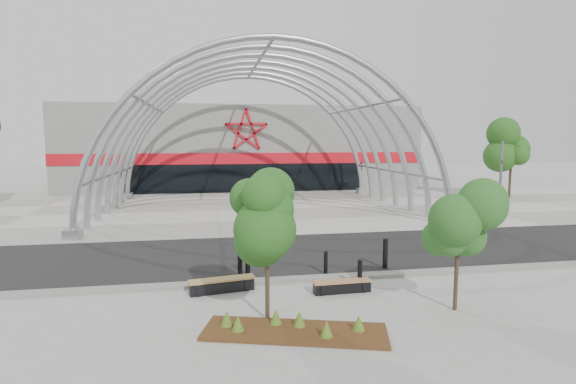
{
  "coord_description": "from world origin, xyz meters",
  "views": [
    {
      "loc": [
        -3.33,
        -15.04,
        4.91
      ],
      "look_at": [
        0.0,
        4.0,
        2.6
      ],
      "focal_mm": 28.0,
      "sensor_mm": 36.0,
      "label": 1
    }
  ],
  "objects": [
    {
      "name": "forecourt",
      "position": [
        0.0,
        15.5,
        0.02
      ],
      "size": [
        60.0,
        17.0,
        0.04
      ],
      "primitive_type": "cube",
      "color": "gray",
      "rests_on": "ground"
    },
    {
      "name": "road",
      "position": [
        0.0,
        3.5,
        0.01
      ],
      "size": [
        140.0,
        7.0,
        0.02
      ],
      "primitive_type": "cube",
      "color": "black",
      "rests_on": "ground"
    },
    {
      "name": "signal_pole",
      "position": [
        12.51,
        7.26,
        2.49
      ],
      "size": [
        0.28,
        0.67,
        4.77
      ],
      "color": "slate",
      "rests_on": "ground"
    },
    {
      "name": "arena_building",
      "position": [
        0.0,
        33.45,
        3.99
      ],
      "size": [
        34.0,
        15.24,
        8.0
      ],
      "color": "slate",
      "rests_on": "ground"
    },
    {
      "name": "vault_canopy",
      "position": [
        0.0,
        15.5,
        0.02
      ],
      "size": [
        20.8,
        15.8,
        20.36
      ],
      "color": "#9DA2A7",
      "rests_on": "ground"
    },
    {
      "name": "bollard_3",
      "position": [
        1.45,
        -1.39,
        0.48
      ],
      "size": [
        0.15,
        0.15,
        0.96
      ],
      "primitive_type": "cylinder",
      "color": "black",
      "rests_on": "ground"
    },
    {
      "name": "ground",
      "position": [
        0.0,
        0.0,
        0.0
      ],
      "size": [
        140.0,
        140.0,
        0.0
      ],
      "primitive_type": "plane",
      "color": "gray",
      "rests_on": "ground"
    },
    {
      "name": "bench_0",
      "position": [
        -3.02,
        -0.92,
        0.22
      ],
      "size": [
        2.17,
        0.84,
        0.44
      ],
      "color": "black",
      "rests_on": "ground"
    },
    {
      "name": "kerb",
      "position": [
        0.0,
        -0.25,
        0.06
      ],
      "size": [
        60.0,
        0.5,
        0.12
      ],
      "primitive_type": "cube",
      "color": "slate",
      "rests_on": "ground"
    },
    {
      "name": "street_tree_1",
      "position": [
        3.56,
        -3.61,
        2.49
      ],
      "size": [
        1.46,
        1.46,
        3.46
      ],
      "color": "black",
      "rests_on": "ground"
    },
    {
      "name": "bg_tree_1",
      "position": [
        21.0,
        18.0,
        4.25
      ],
      "size": [
        2.7,
        2.7,
        5.91
      ],
      "color": "black",
      "rests_on": "ground"
    },
    {
      "name": "street_tree_0",
      "position": [
        -1.87,
        -3.41,
        2.72
      ],
      "size": [
        1.66,
        1.66,
        3.78
      ],
      "color": "#2F2616",
      "rests_on": "ground"
    },
    {
      "name": "bollard_2",
      "position": [
        0.75,
        0.34,
        0.43
      ],
      "size": [
        0.14,
        0.14,
        0.86
      ],
      "primitive_type": "cylinder",
      "color": "black",
      "rests_on": "ground"
    },
    {
      "name": "bollard_0",
      "position": [
        -2.35,
        0.41,
        0.52
      ],
      "size": [
        0.17,
        0.17,
        1.04
      ],
      "primitive_type": "cylinder",
      "color": "black",
      "rests_on": "ground"
    },
    {
      "name": "bollard_4",
      "position": [
        3.16,
        0.67,
        0.57
      ],
      "size": [
        0.18,
        0.18,
        1.15
      ],
      "primitive_type": "cylinder",
      "color": "black",
      "rests_on": "ground"
    },
    {
      "name": "planting_bed",
      "position": [
        -1.34,
        -4.34,
        0.12
      ],
      "size": [
        4.85,
        2.67,
        0.49
      ],
      "color": "#3E240D",
      "rests_on": "ground"
    },
    {
      "name": "bench_1",
      "position": [
        0.77,
        -1.64,
        0.19
      ],
      "size": [
        1.9,
        0.48,
        0.4
      ],
      "color": "black",
      "rests_on": "ground"
    },
    {
      "name": "bollard_1",
      "position": [
        -2.06,
        0.59,
        0.55
      ],
      "size": [
        0.18,
        0.18,
        1.11
      ],
      "primitive_type": "cylinder",
      "color": "black",
      "rests_on": "ground"
    }
  ]
}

